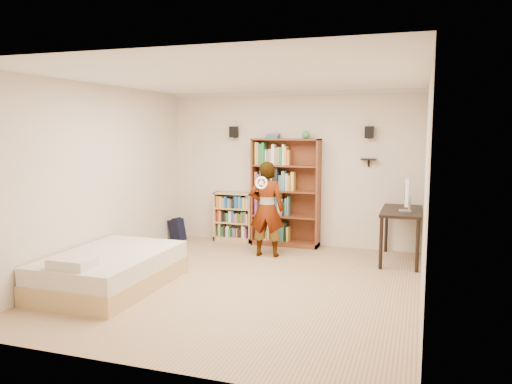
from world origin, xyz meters
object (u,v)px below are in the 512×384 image
(tall_bookshelf, at_px, (286,193))
(low_bookshelf, at_px, (234,217))
(person, at_px, (267,209))
(computer_desk, at_px, (401,236))
(daybed, at_px, (111,266))

(tall_bookshelf, bearing_deg, low_bookshelf, 177.74)
(tall_bookshelf, height_order, person, tall_bookshelf)
(computer_desk, xyz_separation_m, daybed, (-3.53, -2.54, -0.12))
(low_bookshelf, height_order, daybed, low_bookshelf)
(low_bookshelf, xyz_separation_m, computer_desk, (2.98, -0.51, -0.04))
(tall_bookshelf, xyz_separation_m, daybed, (-1.54, -3.02, -0.65))
(tall_bookshelf, xyz_separation_m, person, (-0.09, -0.83, -0.17))
(tall_bookshelf, relative_size, low_bookshelf, 2.10)
(tall_bookshelf, bearing_deg, daybed, -117.09)
(tall_bookshelf, height_order, daybed, tall_bookshelf)
(daybed, bearing_deg, person, 56.50)
(low_bookshelf, bearing_deg, computer_desk, -9.78)
(computer_desk, height_order, daybed, computer_desk)
(low_bookshelf, height_order, computer_desk, low_bookshelf)
(person, bearing_deg, low_bookshelf, -49.63)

